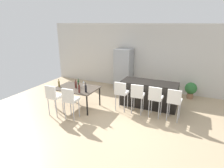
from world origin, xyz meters
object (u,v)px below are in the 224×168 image
object	(u,v)px
bar_chair_far	(174,100)
bar_chair_right	(155,97)
wine_bottle_middle	(79,89)
wine_bottle_right	(78,84)
dining_table	(77,89)
kitchen_island	(149,94)
dining_chair_far	(70,99)
potted_plant	(191,89)
bar_chair_left	(121,92)
wine_bottle_near	(59,84)
bar_chair_middle	(138,94)
wine_bottle_end	(76,85)
wine_bottle_far	(86,89)
wine_glass_left	(83,82)
refrigerator	(124,69)
dining_chair_near	(53,95)

from	to	relation	value
bar_chair_far	bar_chair_right	bearing A→B (deg)	-179.99
wine_bottle_middle	wine_bottle_right	distance (m)	0.62
dining_table	kitchen_island	bearing A→B (deg)	26.32
dining_chair_far	potted_plant	size ratio (longest dim) A/B	1.58
bar_chair_left	wine_bottle_near	size ratio (longest dim) A/B	3.71
bar_chair_right	wine_bottle_middle	xyz separation A→B (m)	(-2.34, -0.77, 0.18)
bar_chair_middle	wine_bottle_end	world-z (taller)	bar_chair_middle
bar_chair_left	wine_bottle_far	distance (m)	1.20
wine_bottle_middle	potted_plant	bearing A→B (deg)	41.57
wine_bottle_end	dining_chair_far	bearing A→B (deg)	-67.14
wine_bottle_near	wine_glass_left	bearing A→B (deg)	35.65
bar_chair_right	refrigerator	size ratio (longest dim) A/B	0.57
bar_chair_left	refrigerator	bearing A→B (deg)	109.07
bar_chair_left	wine_bottle_far	bearing A→B (deg)	-147.61
bar_chair_left	dining_chair_far	size ratio (longest dim) A/B	1.00
wine_bottle_near	potted_plant	bearing A→B (deg)	32.11
refrigerator	bar_chair_left	bearing A→B (deg)	-70.93
wine_bottle_middle	wine_glass_left	size ratio (longest dim) A/B	2.02
wine_bottle_far	wine_glass_left	bearing A→B (deg)	128.24
dining_table	wine_bottle_right	bearing A→B (deg)	91.04
dining_chair_near	kitchen_island	bearing A→B (deg)	37.20
dining_table	dining_chair_far	xyz separation A→B (m)	(0.33, -0.86, 0.02)
dining_chair_far	wine_bottle_middle	size ratio (longest dim) A/B	2.99
wine_bottle_near	dining_table	bearing A→B (deg)	14.86
dining_chair_near	wine_bottle_middle	world-z (taller)	wine_bottle_middle
kitchen_island	wine_glass_left	distance (m)	2.43
bar_chair_middle	wine_bottle_far	bearing A→B (deg)	-158.05
bar_chair_far	wine_bottle_end	distance (m)	3.32
refrigerator	wine_bottle_right	bearing A→B (deg)	-107.73
refrigerator	wine_glass_left	bearing A→B (deg)	-108.07
wine_bottle_end	wine_glass_left	distance (m)	0.38
wine_bottle_middle	bar_chair_right	bearing A→B (deg)	18.16
dining_table	dining_chair_near	size ratio (longest dim) A/B	1.38
bar_chair_far	wine_bottle_end	bearing A→B (deg)	-172.87
wine_bottle_far	kitchen_island	bearing A→B (deg)	38.37
bar_chair_far	wine_bottle_far	world-z (taller)	wine_bottle_far
wine_bottle_right	wine_glass_left	size ratio (longest dim) A/B	1.77
bar_chair_right	refrigerator	world-z (taller)	refrigerator
bar_chair_left	dining_chair_near	size ratio (longest dim) A/B	1.00
kitchen_island	potted_plant	world-z (taller)	kitchen_island
dining_table	wine_bottle_middle	distance (m)	0.57
refrigerator	kitchen_island	bearing A→B (deg)	-42.59
bar_chair_right	dining_table	distance (m)	2.73
dining_table	bar_chair_far	bearing A→B (deg)	6.46
kitchen_island	wine_bottle_right	bearing A→B (deg)	-155.73
dining_chair_far	wine_bottle_end	size ratio (longest dim) A/B	3.47
dining_chair_near	wine_bottle_middle	distance (m)	0.85
wine_glass_left	refrigerator	world-z (taller)	refrigerator
bar_chair_right	dining_chair_far	world-z (taller)	same
bar_chair_far	wine_bottle_near	world-z (taller)	bar_chair_far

